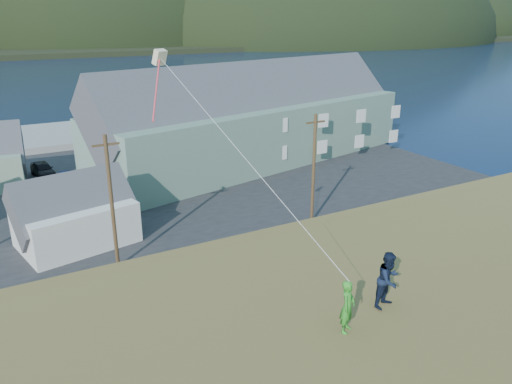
% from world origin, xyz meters
% --- Properties ---
extents(ground, '(900.00, 900.00, 0.00)m').
position_xyz_m(ground, '(0.00, 0.00, 0.00)').
color(ground, '#0A1638').
rests_on(ground, ground).
extents(grass_strip, '(110.00, 8.00, 0.10)m').
position_xyz_m(grass_strip, '(0.00, -2.00, 0.05)').
color(grass_strip, '#4C3D19').
rests_on(grass_strip, ground).
extents(waterfront_lot, '(72.00, 36.00, 0.12)m').
position_xyz_m(waterfront_lot, '(0.00, 17.00, 0.06)').
color(waterfront_lot, '#28282B').
rests_on(waterfront_lot, ground).
extents(far_hills, '(760.00, 265.00, 143.00)m').
position_xyz_m(far_hills, '(35.59, 279.38, 2.00)').
color(far_hills, black).
rests_on(far_hills, ground).
extents(lodge, '(37.89, 17.91, 12.86)m').
position_xyz_m(lodge, '(18.65, 18.79, 4.94)').
color(lodge, slate).
rests_on(lodge, waterfront_lot).
extents(shed_white, '(8.58, 6.53, 6.16)m').
position_xyz_m(shed_white, '(-2.58, 6.31, 2.37)').
color(shed_white, silver).
rests_on(shed_white, waterfront_lot).
extents(utility_poles, '(30.45, 0.24, 8.55)m').
position_xyz_m(utility_poles, '(-1.23, 1.50, 4.35)').
color(utility_poles, '#47331E').
rests_on(utility_poles, waterfront_lot).
extents(kite_flyer_green, '(0.65, 0.60, 1.49)m').
position_xyz_m(kite_flyer_green, '(0.48, -18.64, 7.95)').
color(kite_flyer_green, '#319227').
rests_on(kite_flyer_green, hillside).
extents(kite_flyer_navy, '(0.97, 0.84, 1.70)m').
position_xyz_m(kite_flyer_navy, '(2.28, -18.24, 8.05)').
color(kite_flyer_navy, black).
rests_on(kite_flyer_navy, hillside).
extents(kite_rig, '(1.41, 4.99, 10.76)m').
position_xyz_m(kite_rig, '(-1.13, -9.61, 13.49)').
color(kite_rig, beige).
rests_on(kite_rig, ground).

